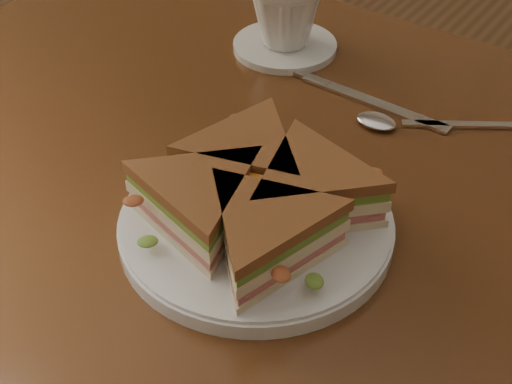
# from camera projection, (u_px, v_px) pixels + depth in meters

# --- Properties ---
(table) EXTENTS (1.20, 0.80, 0.75)m
(table) POSITION_uv_depth(u_px,v_px,m) (307.00, 250.00, 0.81)
(table) COLOR #3B1E0D
(table) RESTS_ON ground
(plate) EXTENTS (0.26, 0.26, 0.02)m
(plate) POSITION_uv_depth(u_px,v_px,m) (256.00, 225.00, 0.69)
(plate) COLOR white
(plate) RESTS_ON table
(sandwich_wedges) EXTENTS (0.29, 0.29, 0.06)m
(sandwich_wedges) POSITION_uv_depth(u_px,v_px,m) (256.00, 196.00, 0.66)
(sandwich_wedges) COLOR beige
(sandwich_wedges) RESTS_ON plate
(crisps_mound) EXTENTS (0.09, 0.09, 0.05)m
(crisps_mound) POSITION_uv_depth(u_px,v_px,m) (256.00, 199.00, 0.67)
(crisps_mound) COLOR orange
(crisps_mound) RESTS_ON plate
(spoon) EXTENTS (0.16, 0.11, 0.01)m
(spoon) POSITION_uv_depth(u_px,v_px,m) (396.00, 122.00, 0.83)
(spoon) COLOR silver
(spoon) RESTS_ON table
(knife) EXTENTS (0.22, 0.02, 0.00)m
(knife) POSITION_uv_depth(u_px,v_px,m) (363.00, 99.00, 0.87)
(knife) COLOR silver
(knife) RESTS_ON table
(saucer) EXTENTS (0.14, 0.14, 0.01)m
(saucer) POSITION_uv_depth(u_px,v_px,m) (285.00, 46.00, 0.97)
(saucer) COLOR white
(saucer) RESTS_ON table
(coffee_cup) EXTENTS (0.12, 0.12, 0.09)m
(coffee_cup) POSITION_uv_depth(u_px,v_px,m) (286.00, 11.00, 0.93)
(coffee_cup) COLOR white
(coffee_cup) RESTS_ON saucer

